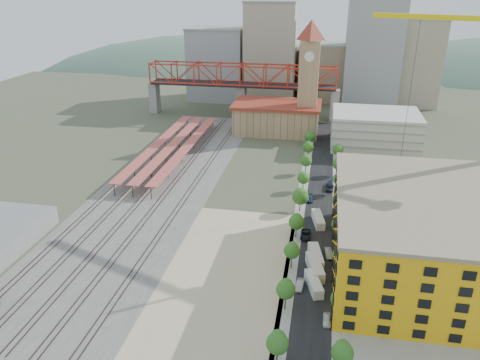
% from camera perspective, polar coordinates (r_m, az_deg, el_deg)
% --- Properties ---
extents(ground, '(400.00, 400.00, 0.00)m').
position_cam_1_polar(ground, '(134.27, 2.65, -4.42)').
color(ground, '#474C38').
rests_on(ground, ground).
extents(ballast_strip, '(36.00, 165.00, 0.06)m').
position_cam_1_polar(ballast_strip, '(157.76, -9.49, -0.36)').
color(ballast_strip, '#605E59').
rests_on(ballast_strip, ground).
extents(dirt_lot, '(28.00, 67.00, 0.06)m').
position_cam_1_polar(dirt_lot, '(108.25, -1.90, -11.82)').
color(dirt_lot, tan).
rests_on(dirt_lot, ground).
extents(street_asphalt, '(12.00, 170.00, 0.06)m').
position_cam_1_polar(street_asphalt, '(146.79, 9.68, -2.22)').
color(street_asphalt, black).
rests_on(street_asphalt, ground).
extents(sidewalk_west, '(3.00, 170.00, 0.04)m').
position_cam_1_polar(sidewalk_west, '(146.89, 7.53, -2.07)').
color(sidewalk_west, gray).
rests_on(sidewalk_west, ground).
extents(sidewalk_east, '(3.00, 170.00, 0.04)m').
position_cam_1_polar(sidewalk_east, '(146.91, 11.82, -2.38)').
color(sidewalk_east, gray).
rests_on(sidewalk_east, ground).
extents(construction_pad, '(50.00, 90.00, 0.06)m').
position_cam_1_polar(construction_pad, '(119.65, 23.40, -10.23)').
color(construction_pad, gray).
rests_on(construction_pad, ground).
extents(rail_tracks, '(26.56, 160.00, 0.18)m').
position_cam_1_polar(rail_tracks, '(158.31, -10.11, -0.28)').
color(rail_tracks, '#382B23').
rests_on(rail_tracks, ground).
extents(platform_canopies, '(16.00, 80.00, 4.12)m').
position_cam_1_polar(platform_canopies, '(182.12, -8.20, 4.28)').
color(platform_canopies, '#CF514F').
rests_on(platform_canopies, ground).
extents(station_hall, '(38.00, 24.00, 13.10)m').
position_cam_1_polar(station_hall, '(208.61, 4.51, 7.64)').
color(station_hall, tan).
rests_on(station_hall, ground).
extents(clock_tower, '(12.00, 12.00, 52.00)m').
position_cam_1_polar(clock_tower, '(201.01, 8.43, 13.32)').
color(clock_tower, tan).
rests_on(clock_tower, ground).
extents(parking_garage, '(34.00, 26.00, 14.00)m').
position_cam_1_polar(parking_garage, '(197.01, 16.11, 5.97)').
color(parking_garage, silver).
rests_on(parking_garage, ground).
extents(truss_bridge, '(94.00, 9.60, 25.60)m').
position_cam_1_polar(truss_bridge, '(230.82, 0.20, 12.32)').
color(truss_bridge, gray).
rests_on(truss_bridge, ground).
extents(construction_building, '(44.60, 50.60, 18.80)m').
position_cam_1_polar(construction_building, '(114.35, 22.67, -6.23)').
color(construction_building, gold).
rests_on(construction_building, ground).
extents(street_trees, '(15.40, 124.40, 8.00)m').
position_cam_1_polar(street_trees, '(137.80, 9.56, -3.98)').
color(street_trees, '#32621D').
rests_on(street_trees, ground).
extents(skyline, '(133.00, 46.00, 60.00)m').
position_cam_1_polar(skyline, '(263.46, 8.91, 14.27)').
color(skyline, '#9EA0A3').
rests_on(skyline, ground).
extents(distant_hills, '(647.00, 264.00, 227.00)m').
position_cam_1_polar(distant_hills, '(404.78, 14.05, 1.90)').
color(distant_hills, '#4C6B59').
rests_on(distant_hills, ground).
extents(site_trailer_a, '(4.65, 8.88, 2.35)m').
position_cam_1_polar(site_trailer_a, '(105.54, 8.99, -12.41)').
color(site_trailer_a, silver).
rests_on(site_trailer_a, ground).
extents(site_trailer_b, '(4.90, 10.17, 2.69)m').
position_cam_1_polar(site_trailer_b, '(110.63, 9.12, -10.47)').
color(site_trailer_b, silver).
rests_on(site_trailer_b, ground).
extents(site_trailer_c, '(4.28, 9.77, 2.59)m').
position_cam_1_polar(site_trailer_c, '(114.65, 9.21, -9.20)').
color(site_trailer_c, silver).
rests_on(site_trailer_c, ground).
extents(site_trailer_d, '(4.12, 9.25, 2.45)m').
position_cam_1_polar(site_trailer_d, '(131.46, 9.51, -4.78)').
color(site_trailer_d, silver).
rests_on(site_trailer_d, ground).
extents(car_1, '(1.98, 4.62, 1.48)m').
position_cam_1_polar(car_1, '(105.56, 7.30, -12.58)').
color(car_1, '#9E9EA3').
rests_on(car_1, ground).
extents(car_2, '(2.58, 5.55, 1.54)m').
position_cam_1_polar(car_2, '(124.46, 7.99, -6.61)').
color(car_2, black).
rests_on(car_2, ground).
extents(car_3, '(2.01, 4.82, 1.39)m').
position_cam_1_polar(car_3, '(144.59, 8.48, -2.26)').
color(car_3, navy).
rests_on(car_3, ground).
extents(car_4, '(1.61, 3.99, 1.36)m').
position_cam_1_polar(car_4, '(97.28, 10.54, -16.42)').
color(car_4, white).
rests_on(car_4, ground).
extents(car_5, '(2.28, 4.84, 1.53)m').
position_cam_1_polar(car_5, '(117.47, 10.72, -8.76)').
color(car_5, '#949599').
rests_on(car_5, ground).
extents(car_6, '(2.60, 5.10, 1.38)m').
position_cam_1_polar(car_6, '(152.96, 10.89, -0.97)').
color(car_6, black).
rests_on(car_6, ground).
extents(car_7, '(2.53, 4.82, 1.33)m').
position_cam_1_polar(car_7, '(155.56, 10.89, -0.56)').
color(car_7, navy).
rests_on(car_7, ground).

